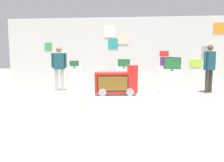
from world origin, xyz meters
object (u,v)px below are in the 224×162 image
Objects in this scene: tv_on_left_rear at (172,64)px; tv_on_right_rear at (124,63)px; display_pedestal_far_right at (74,78)px; tv_on_far_right at (74,64)px; display_pedestal_right_rear at (124,78)px; tv_on_center_rear at (167,62)px; main_display_pedestal at (116,100)px; novelty_firetruck_tv at (117,83)px; shopper_browsing_rear at (209,65)px; display_pedestal_center_rear at (166,77)px; display_pedestal_left_rear at (172,82)px; shopper_browsing_near_truck at (59,65)px.

tv_on_left_rear reaches higher than tv_on_right_rear.
tv_on_far_right is (-0.00, -0.00, 0.56)m from display_pedestal_far_right.
display_pedestal_right_rear is at bearing 6.84° from tv_on_far_right.
display_pedestal_right_rear and display_pedestal_far_right have the same top height.
tv_on_center_rear is 1.79m from tv_on_right_rear.
main_display_pedestal is 3.89m from display_pedestal_far_right.
tv_on_right_rear is (0.03, 3.57, 0.38)m from novelty_firetruck_tv.
display_pedestal_far_right is (-2.00, 3.33, 0.25)m from main_display_pedestal.
shopper_browsing_rear reaches higher than display_pedestal_right_rear.
display_pedestal_center_rear is at bearing 99.36° from tv_on_center_rear.
novelty_firetruck_tv is at bearing -115.62° from tv_on_center_rear.
display_pedestal_far_right is (-3.78, 1.22, 0.00)m from display_pedestal_left_rear.
shopper_browsing_near_truck reaches higher than novelty_firetruck_tv.
display_pedestal_left_rear is at bearing -91.80° from display_pedestal_center_rear.
tv_on_right_rear is 2.07m from tv_on_far_right.
tv_on_left_rear is at bearing 49.79° from main_display_pedestal.
display_pedestal_left_rear is at bearing -17.91° from display_pedestal_far_right.
shopper_browsing_rear reaches higher than novelty_firetruck_tv.
novelty_firetruck_tv is 2.29× the size of tv_on_right_rear.
novelty_firetruck_tv is 4.20m from display_pedestal_center_rear.
novelty_firetruck_tv is at bearing -58.73° from tv_on_far_right.
shopper_browsing_rear reaches higher than main_display_pedestal.
display_pedestal_left_rear and display_pedestal_right_rear have the same top height.
tv_on_right_rear is (0.05, 3.57, 0.85)m from main_display_pedestal.
tv_on_far_right is at bearing 121.27° from novelty_firetruck_tv.
tv_on_left_rear is 0.99× the size of tv_on_center_rear.
shopper_browsing_rear is at bearing -22.32° from display_pedestal_right_rear.
tv_on_left_rear is at bearing -170.43° from shopper_browsing_rear.
novelty_firetruck_tv reaches higher than display_pedestal_far_right.
tv_on_far_right is 5.19m from shopper_browsing_rear.
tv_on_center_rear reaches higher than display_pedestal_center_rear.
tv_on_right_rear reaches higher than display_pedestal_center_rear.
main_display_pedestal is 1.57× the size of novelty_firetruck_tv.
main_display_pedestal is 3.33m from shopper_browsing_near_truck.
tv_on_far_right reaches higher than display_pedestal_right_rear.
main_display_pedestal is 0.46m from novelty_firetruck_tv.
display_pedestal_right_rear is at bearing -173.72° from tv_on_center_rear.
tv_on_far_right is at bearing -173.42° from tv_on_center_rear.
main_display_pedestal is 3.04× the size of tv_on_center_rear.
shopper_browsing_rear is (5.09, -1.00, 0.03)m from tv_on_far_right.
tv_on_center_rear reaches higher than display_pedestal_left_rear.
tv_on_left_rear is at bearing -80.98° from display_pedestal_left_rear.
tv_on_center_rear is 1.18× the size of tv_on_right_rear.
display_pedestal_center_rear is at bearing 64.11° from main_display_pedestal.
tv_on_center_rear is at bearing 131.11° from shopper_browsing_rear.
tv_on_left_rear reaches higher than display_pedestal_far_right.
display_pedestal_left_rear is at bearing -2.48° from shopper_browsing_near_truck.
tv_on_right_rear is 0.63× the size of display_pedestal_far_right.
main_display_pedestal is 2.12× the size of display_pedestal_left_rear.
display_pedestal_center_rear is (0.05, 1.67, -0.65)m from tv_on_left_rear.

